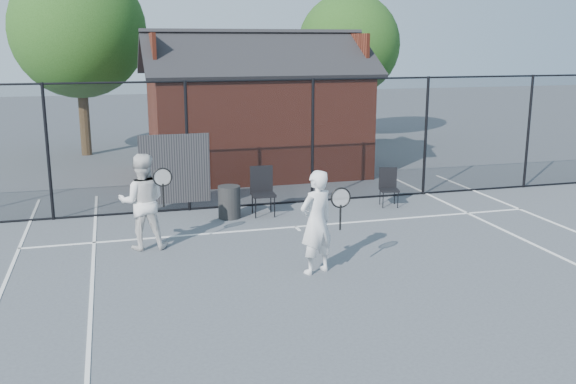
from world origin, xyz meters
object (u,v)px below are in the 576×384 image
object	(u,v)px
player_front	(316,222)
clubhouse	(255,119)
chair_right	(389,188)
chair_left	(263,192)
player_back	(142,202)
waste_bin	(229,202)

from	to	relation	value
player_front	clubhouse	bearing A→B (deg)	83.88
player_front	chair_right	bearing A→B (deg)	51.22
clubhouse	player_front	world-z (taller)	clubhouse
chair_right	clubhouse	bearing A→B (deg)	125.37
player_front	chair_right	xyz separation A→B (m)	(3.07, 3.82, -0.45)
chair_left	chair_right	size ratio (longest dim) A/B	1.21
player_back	chair_left	bearing A→B (deg)	31.68
waste_bin	player_front	bearing A→B (deg)	-78.40
player_front	chair_right	world-z (taller)	player_front
clubhouse	player_back	distance (m)	7.57
player_front	player_back	size ratio (longest dim) A/B	0.97
chair_left	waste_bin	world-z (taller)	chair_left
player_back	waste_bin	distance (m)	2.64
player_back	chair_left	xyz separation A→B (m)	(2.73, 1.68, -0.38)
clubhouse	chair_right	distance (m)	5.47
player_front	waste_bin	xyz separation A→B (m)	(-0.78, 3.82, -0.53)
player_front	chair_right	size ratio (longest dim) A/B	2.00
player_back	waste_bin	xyz separation A→B (m)	(1.95, 1.68, -0.55)
chair_right	waste_bin	distance (m)	3.86
chair_left	chair_right	xyz separation A→B (m)	(3.08, 0.00, -0.09)
clubhouse	chair_left	size ratio (longest dim) A/B	6.05
chair_right	waste_bin	size ratio (longest dim) A/B	1.22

